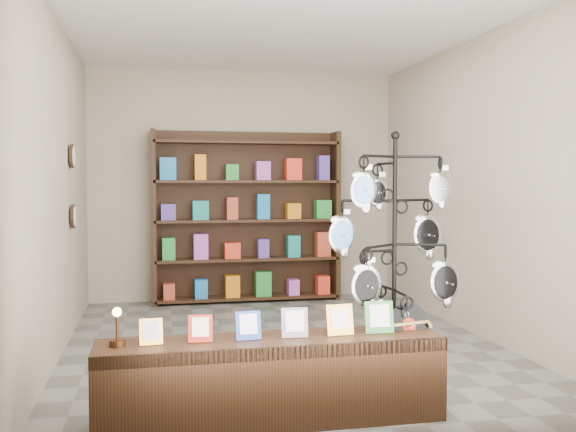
{
  "coord_description": "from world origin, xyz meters",
  "views": [
    {
      "loc": [
        -1.18,
        -5.91,
        1.54
      ],
      "look_at": [
        -0.15,
        -1.0,
        1.28
      ],
      "focal_mm": 40.0,
      "sensor_mm": 36.0,
      "label": 1
    }
  ],
  "objects": [
    {
      "name": "room_envelope",
      "position": [
        0.0,
        0.0,
        1.85
      ],
      "size": [
        5.0,
        5.0,
        5.0
      ],
      "color": "#B8A794",
      "rests_on": "ground"
    },
    {
      "name": "wall_clocks",
      "position": [
        -1.97,
        0.8,
        1.5
      ],
      "size": [
        0.03,
        0.24,
        0.84
      ],
      "color": "black",
      "rests_on": "ground"
    },
    {
      "name": "back_shelving",
      "position": [
        0.0,
        2.3,
        1.03
      ],
      "size": [
        2.42,
        0.36,
        2.2
      ],
      "color": "black",
      "rests_on": "ground"
    },
    {
      "name": "display_tree",
      "position": [
        0.49,
        -1.64,
        1.1
      ],
      "size": [
        0.97,
        0.89,
        1.9
      ],
      "rotation": [
        0.0,
        0.0,
        0.13
      ],
      "color": "black",
      "rests_on": "ground"
    },
    {
      "name": "ground",
      "position": [
        0.0,
        0.0,
        0.0
      ],
      "size": [
        5.0,
        5.0,
        0.0
      ],
      "primitive_type": "plane",
      "color": "slate",
      "rests_on": "ground"
    },
    {
      "name": "front_shelf",
      "position": [
        -0.45,
        -1.93,
        0.27
      ],
      "size": [
        2.21,
        0.45,
        0.78
      ],
      "rotation": [
        0.0,
        0.0,
        -0.0
      ],
      "color": "black",
      "rests_on": "ground"
    }
  ]
}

